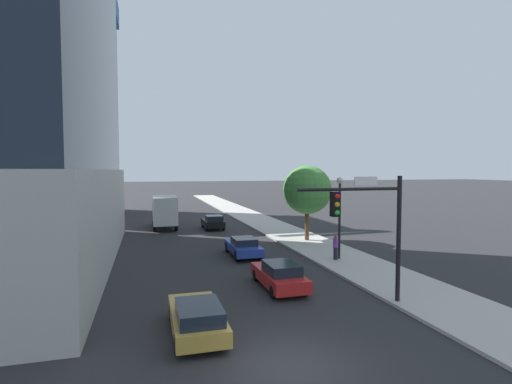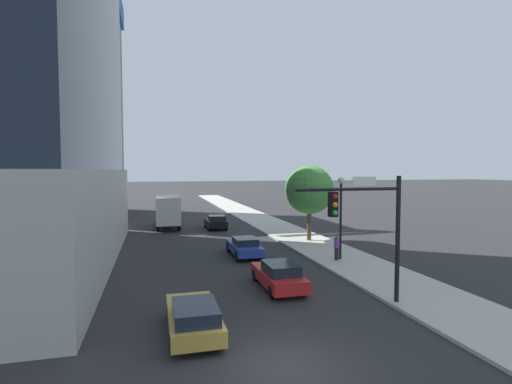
# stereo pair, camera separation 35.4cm
# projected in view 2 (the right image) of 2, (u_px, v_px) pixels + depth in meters

# --- Properties ---
(ground_plane) EXTENTS (400.00, 400.00, 0.00)m
(ground_plane) POSITION_uv_depth(u_px,v_px,m) (286.00, 367.00, 11.85)
(ground_plane) COLOR #28282B
(sidewalk) EXTENTS (4.51, 120.00, 0.15)m
(sidewalk) POSITION_uv_depth(u_px,v_px,m) (302.00, 239.00, 33.30)
(sidewalk) COLOR #B2AFA8
(sidewalk) RESTS_ON ground
(construction_building) EXTENTS (14.04, 13.17, 36.86)m
(construction_building) POSITION_uv_depth(u_px,v_px,m) (71.00, 91.00, 51.32)
(construction_building) COLOR gray
(construction_building) RESTS_ON ground
(traffic_light_pole) EXTENTS (4.92, 0.48, 5.62)m
(traffic_light_pole) POSITION_uv_depth(u_px,v_px,m) (368.00, 217.00, 16.74)
(traffic_light_pole) COLOR black
(traffic_light_pole) RESTS_ON sidewalk
(street_lamp) EXTENTS (0.44, 0.44, 5.41)m
(street_lamp) POSITION_uv_depth(u_px,v_px,m) (341.00, 205.00, 25.50)
(street_lamp) COLOR black
(street_lamp) RESTS_ON sidewalk
(street_tree) EXTENTS (4.07, 4.07, 6.26)m
(street_tree) POSITION_uv_depth(u_px,v_px,m) (309.00, 190.00, 32.35)
(street_tree) COLOR brown
(street_tree) RESTS_ON sidewalk
(car_gold) EXTENTS (1.81, 4.36, 1.32)m
(car_gold) POSITION_uv_depth(u_px,v_px,m) (194.00, 317.00, 14.14)
(car_gold) COLOR #AD8938
(car_gold) RESTS_ON ground
(car_black) EXTENTS (1.91, 4.04, 1.46)m
(car_black) POSITION_uv_depth(u_px,v_px,m) (216.00, 222.00, 39.67)
(car_black) COLOR black
(car_black) RESTS_ON ground
(car_red) EXTENTS (1.79, 4.46, 1.38)m
(car_red) POSITION_uv_depth(u_px,v_px,m) (279.00, 275.00, 19.71)
(car_red) COLOR red
(car_red) RESTS_ON ground
(car_blue) EXTENTS (1.81, 4.51, 1.33)m
(car_blue) POSITION_uv_depth(u_px,v_px,m) (244.00, 246.00, 27.20)
(car_blue) COLOR #233D9E
(car_blue) RESTS_ON ground
(box_truck) EXTENTS (2.35, 7.04, 3.36)m
(box_truck) POSITION_uv_depth(u_px,v_px,m) (168.00, 210.00, 40.24)
(box_truck) COLOR #B21E1E
(box_truck) RESTS_ON ground
(pedestrian_purple_shirt) EXTENTS (0.34, 0.34, 1.64)m
(pedestrian_purple_shirt) POSITION_uv_depth(u_px,v_px,m) (337.00, 247.00, 25.35)
(pedestrian_purple_shirt) COLOR black
(pedestrian_purple_shirt) RESTS_ON sidewalk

